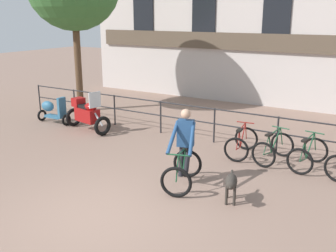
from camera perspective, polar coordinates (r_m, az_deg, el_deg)
name	(u,v)px	position (r m, az deg, el deg)	size (l,w,h in m)	color
ground_plane	(97,215)	(7.77, -10.23, -12.66)	(60.00, 60.00, 0.00)	#8E7060
canal_railing	(214,119)	(11.61, 6.76, 0.95)	(15.05, 0.05, 1.05)	#232326
cyclist_with_bike	(184,152)	(8.66, 2.29, -3.80)	(0.98, 1.31, 1.70)	black
dog	(231,183)	(8.02, 9.14, -8.18)	(0.42, 0.85, 0.62)	#332D28
parked_motorcycle	(87,114)	(13.07, -11.69, 1.74)	(1.81, 0.96, 1.35)	black
parked_bicycle_near_lamp	(241,143)	(10.73, 10.61, -2.43)	(0.78, 1.18, 0.86)	black
parked_bicycle_mid_left	(273,148)	(10.47, 15.02, -3.17)	(0.84, 1.20, 0.86)	black
parked_bicycle_mid_right	(308,154)	(10.29, 19.63, -3.91)	(0.80, 1.19, 0.86)	black
parked_scooter	(52,110)	(14.30, -16.42, 2.22)	(1.28, 0.41, 0.96)	black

